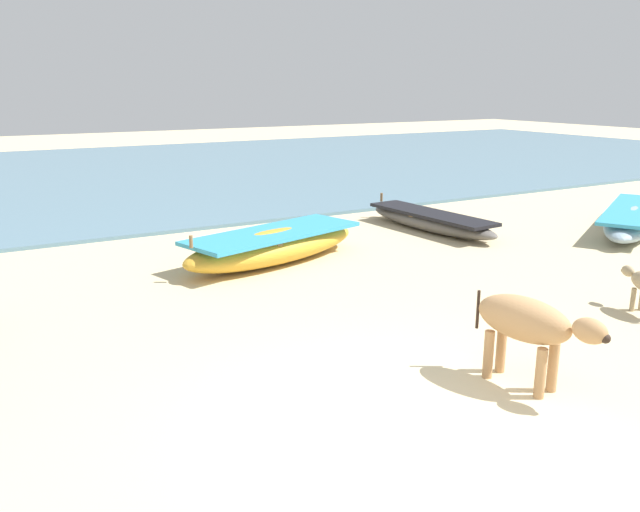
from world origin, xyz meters
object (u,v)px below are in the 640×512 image
Objects in this scene: fishing_boat_0 at (274,245)px; cow_adult_tan at (528,324)px; fishing_boat_4 at (431,221)px; fishing_boat_2 at (633,218)px.

cow_adult_tan is (0.13, -5.78, 0.39)m from fishing_boat_0.
fishing_boat_0 reaches higher than fishing_boat_4.
cow_adult_tan is at bearing 178.99° from fishing_boat_2.
fishing_boat_2 is at bearing -124.42° from fishing_boat_4.
cow_adult_tan is (-7.76, -4.23, 0.42)m from fishing_boat_2.
fishing_boat_4 is (-3.79, 2.20, -0.05)m from fishing_boat_2.
cow_adult_tan is (-3.97, -6.43, 0.48)m from fishing_boat_4.
fishing_boat_4 is at bearing 137.36° from cow_adult_tan.
fishing_boat_4 is 2.52× the size of cow_adult_tan.
fishing_boat_2 reaches higher than fishing_boat_4.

